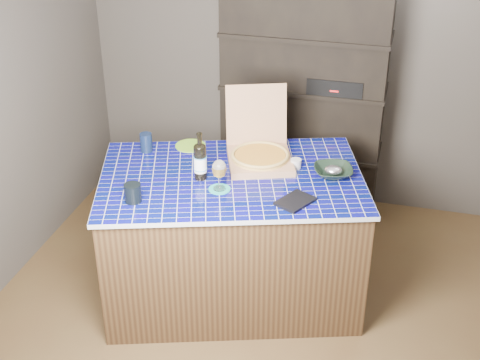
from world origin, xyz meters
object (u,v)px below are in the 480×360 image
(kitchen_island, at_px, (232,236))
(mead_bottle, at_px, (200,161))
(pizza_box, at_px, (260,153))
(bowl, at_px, (333,172))
(wine_glass, at_px, (219,170))
(dvd_case, at_px, (295,201))

(kitchen_island, distance_m, mead_bottle, 0.59)
(kitchen_island, relative_size, mead_bottle, 6.04)
(pizza_box, height_order, mead_bottle, pizza_box)
(kitchen_island, distance_m, bowl, 0.78)
(kitchen_island, relative_size, pizza_box, 3.14)
(bowl, bearing_deg, pizza_box, 172.67)
(mead_bottle, bearing_deg, kitchen_island, 22.56)
(wine_glass, bearing_deg, dvd_case, -3.96)
(dvd_case, distance_m, bowl, 0.41)
(pizza_box, relative_size, wine_glass, 3.09)
(wine_glass, bearing_deg, pizza_box, 69.93)
(dvd_case, relative_size, bowl, 0.92)
(mead_bottle, bearing_deg, dvd_case, -12.52)
(wine_glass, distance_m, bowl, 0.72)
(kitchen_island, xyz_separation_m, dvd_case, (0.44, -0.21, 0.45))
(pizza_box, distance_m, mead_bottle, 0.43)
(kitchen_island, height_order, pizza_box, pizza_box)
(mead_bottle, xyz_separation_m, wine_glass, (0.15, -0.10, 0.01))
(kitchen_island, xyz_separation_m, bowl, (0.60, 0.17, 0.47))
(kitchen_island, bearing_deg, dvd_case, -43.21)
(wine_glass, relative_size, bowl, 0.81)
(kitchen_island, xyz_separation_m, pizza_box, (0.12, 0.23, 0.50))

